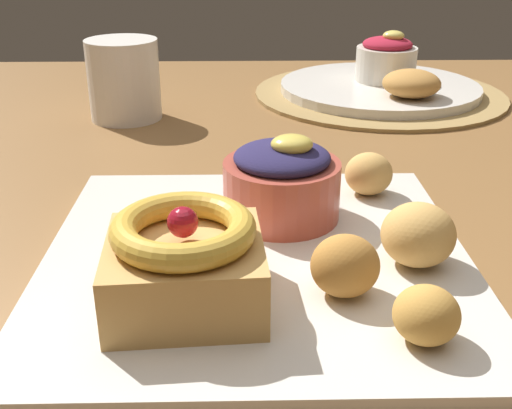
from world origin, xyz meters
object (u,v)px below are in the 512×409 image
object	(u,v)px
fritter_front	(418,235)
back_pastry	(411,83)
fritter_extra	(426,315)
front_plate	(257,260)
berry_ramekin	(282,181)
fritter_middle	(369,174)
coffee_mug	(124,80)
fritter_back	(345,266)
back_plate	(379,87)
cake_slice	(185,261)
back_ramekin	(386,59)

from	to	relation	value
fritter_front	back_pastry	bearing A→B (deg)	76.72
fritter_front	fritter_extra	xyz separation A→B (m)	(-0.02, -0.08, -0.01)
front_plate	berry_ramekin	xyz separation A→B (m)	(0.02, 0.06, 0.04)
fritter_middle	coffee_mug	distance (m)	0.36
fritter_extra	fritter_back	bearing A→B (deg)	127.95
berry_ramekin	back_plate	distance (m)	0.44
front_plate	coffee_mug	world-z (taller)	coffee_mug
back_pastry	fritter_extra	bearing A→B (deg)	-102.92
berry_ramekin	fritter_middle	size ratio (longest dim) A/B	2.26
back_plate	back_pastry	world-z (taller)	back_pastry
fritter_extra	coffee_mug	world-z (taller)	coffee_mug
fritter_front	fritter_extra	size ratio (longest dim) A/B	1.34
coffee_mug	back_pastry	bearing A→B (deg)	4.75
cake_slice	fritter_middle	distance (m)	0.21
fritter_back	back_plate	world-z (taller)	fritter_back
fritter_back	back_plate	size ratio (longest dim) A/B	0.16
cake_slice	fritter_back	world-z (taller)	cake_slice
fritter_back	back_pastry	size ratio (longest dim) A/B	0.58
fritter_back	fritter_extra	xyz separation A→B (m)	(0.04, -0.05, -0.00)
fritter_front	back_ramekin	size ratio (longest dim) A/B	0.60
fritter_front	fritter_extra	distance (m)	0.09
fritter_front	back_plate	world-z (taller)	fritter_front
fritter_extra	back_pastry	world-z (taller)	back_pastry
fritter_front	fritter_middle	bearing A→B (deg)	95.34
cake_slice	fritter_middle	size ratio (longest dim) A/B	2.46
fritter_extra	back_plate	xyz separation A→B (m)	(0.09, 0.57, -0.02)
fritter_middle	coffee_mug	world-z (taller)	coffee_mug
front_plate	fritter_middle	world-z (taller)	fritter_middle
fritter_back	cake_slice	bearing A→B (deg)	-175.02
berry_ramekin	coffee_mug	bearing A→B (deg)	119.27
berry_ramekin	coffee_mug	distance (m)	0.35
front_plate	back_plate	size ratio (longest dim) A/B	1.08
front_plate	back_ramekin	distance (m)	0.52
cake_slice	back_ramekin	distance (m)	0.59
fritter_middle	back_plate	distance (m)	0.37
berry_ramekin	coffee_mug	world-z (taller)	coffee_mug
cake_slice	fritter_front	bearing A→B (deg)	16.70
berry_ramekin	back_plate	size ratio (longest dim) A/B	0.33
cake_slice	back_plate	distance (m)	0.57
berry_ramekin	back_ramekin	bearing A→B (deg)	68.27
berry_ramekin	fritter_middle	bearing A→B (deg)	29.62
fritter_extra	coffee_mug	size ratio (longest dim) A/B	0.39
berry_ramekin	cake_slice	bearing A→B (deg)	-118.14
cake_slice	fritter_middle	bearing A→B (deg)	49.41
fritter_middle	coffee_mug	bearing A→B (deg)	133.14
cake_slice	fritter_back	bearing A→B (deg)	4.98
fritter_middle	back_ramekin	size ratio (longest dim) A/B	0.48
cake_slice	fritter_front	distance (m)	0.16
berry_ramekin	back_ramekin	distance (m)	0.46
berry_ramekin	fritter_back	bearing A→B (deg)	-73.86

